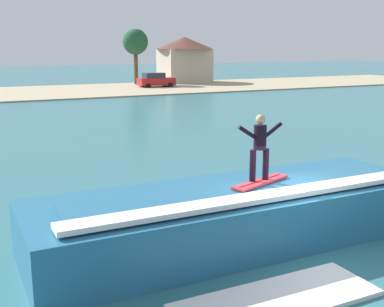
{
  "coord_description": "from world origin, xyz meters",
  "views": [
    {
      "loc": [
        -7.34,
        -8.73,
        4.91
      ],
      "look_at": [
        -1.03,
        3.97,
        1.81
      ],
      "focal_mm": 45.57,
      "sensor_mm": 36.0,
      "label": 1
    }
  ],
  "objects_px": {
    "house_gabled_white": "(185,57)",
    "wave_crest": "(237,214)",
    "surfer": "(260,144)",
    "car_far_shore": "(156,80)",
    "tree_tall_bare": "(135,43)",
    "surfboard": "(260,182)"
  },
  "relations": [
    {
      "from": "wave_crest",
      "to": "car_far_shore",
      "type": "distance_m",
      "value": 49.02
    },
    {
      "from": "wave_crest",
      "to": "surfer",
      "type": "xyz_separation_m",
      "value": [
        0.55,
        -0.13,
        1.82
      ]
    },
    {
      "from": "surfer",
      "to": "tree_tall_bare",
      "type": "relative_size",
      "value": 0.23
    },
    {
      "from": "surfer",
      "to": "surfboard",
      "type": "bearing_deg",
      "value": -84.04
    },
    {
      "from": "car_far_shore",
      "to": "wave_crest",
      "type": "bearing_deg",
      "value": -109.81
    },
    {
      "from": "wave_crest",
      "to": "house_gabled_white",
      "type": "distance_m",
      "value": 57.09
    },
    {
      "from": "surfboard",
      "to": "house_gabled_white",
      "type": "height_order",
      "value": "house_gabled_white"
    },
    {
      "from": "surfboard",
      "to": "car_far_shore",
      "type": "xyz_separation_m",
      "value": [
        16.05,
        46.31,
        -0.61
      ]
    },
    {
      "from": "house_gabled_white",
      "to": "wave_crest",
      "type": "bearing_deg",
      "value": -114.21
    },
    {
      "from": "wave_crest",
      "to": "surfer",
      "type": "bearing_deg",
      "value": -13.42
    },
    {
      "from": "wave_crest",
      "to": "tree_tall_bare",
      "type": "bearing_deg",
      "value": 72.72
    },
    {
      "from": "surfer",
      "to": "car_far_shore",
      "type": "height_order",
      "value": "surfer"
    },
    {
      "from": "wave_crest",
      "to": "surfboard",
      "type": "distance_m",
      "value": 1.03
    },
    {
      "from": "wave_crest",
      "to": "tree_tall_bare",
      "type": "height_order",
      "value": "tree_tall_bare"
    },
    {
      "from": "car_far_shore",
      "to": "surfboard",
      "type": "bearing_deg",
      "value": -109.12
    },
    {
      "from": "surfer",
      "to": "car_far_shore",
      "type": "relative_size",
      "value": 0.37
    },
    {
      "from": "surfboard",
      "to": "tree_tall_bare",
      "type": "bearing_deg",
      "value": 73.35
    },
    {
      "from": "wave_crest",
      "to": "surfboard",
      "type": "relative_size",
      "value": 5.5
    },
    {
      "from": "car_far_shore",
      "to": "surfer",
      "type": "bearing_deg",
      "value": -109.15
    },
    {
      "from": "surfer",
      "to": "car_far_shore",
      "type": "bearing_deg",
      "value": 70.85
    },
    {
      "from": "wave_crest",
      "to": "surfboard",
      "type": "bearing_deg",
      "value": -19.43
    },
    {
      "from": "surfboard",
      "to": "tree_tall_bare",
      "type": "distance_m",
      "value": 53.83
    }
  ]
}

